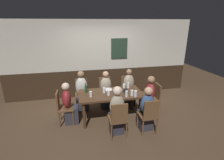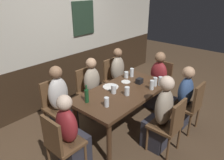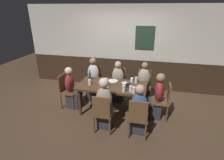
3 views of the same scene
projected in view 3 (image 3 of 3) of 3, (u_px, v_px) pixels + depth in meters
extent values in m
plane|color=#4C3826|center=(112.00, 111.00, 4.62)|extent=(12.00, 12.00, 0.00)
cube|color=#332316|center=(123.00, 73.00, 5.93)|extent=(6.40, 0.10, 0.95)
cube|color=beige|center=(124.00, 33.00, 5.44)|extent=(6.40, 0.10, 1.65)
cube|color=#233828|center=(145.00, 38.00, 5.29)|extent=(0.56, 0.03, 0.68)
cube|color=#472D1C|center=(112.00, 86.00, 4.35)|extent=(1.66, 0.85, 0.05)
cylinder|color=#472D1C|center=(80.00, 103.00, 4.33)|extent=(0.07, 0.07, 0.69)
cylinder|color=#472D1C|center=(140.00, 110.00, 4.02)|extent=(0.07, 0.07, 0.69)
cylinder|color=#472D1C|center=(89.00, 91.00, 4.96)|extent=(0.07, 0.07, 0.69)
cylinder|color=#472D1C|center=(142.00, 96.00, 4.65)|extent=(0.07, 0.07, 0.69)
cube|color=brown|center=(104.00, 112.00, 3.77)|extent=(0.40, 0.40, 0.04)
cube|color=brown|center=(101.00, 107.00, 3.52)|extent=(0.36, 0.04, 0.43)
cylinder|color=brown|center=(99.00, 116.00, 4.04)|extent=(0.04, 0.04, 0.41)
cylinder|color=brown|center=(113.00, 118.00, 3.97)|extent=(0.04, 0.04, 0.41)
cylinder|color=brown|center=(94.00, 125.00, 3.73)|extent=(0.04, 0.04, 0.41)
cylinder|color=brown|center=(110.00, 127.00, 3.66)|extent=(0.04, 0.04, 0.41)
cube|color=brown|center=(94.00, 82.00, 5.31)|extent=(0.40, 0.40, 0.04)
cube|color=brown|center=(96.00, 73.00, 5.38)|extent=(0.36, 0.04, 0.43)
cylinder|color=brown|center=(98.00, 92.00, 5.20)|extent=(0.04, 0.04, 0.41)
cylinder|color=brown|center=(87.00, 91.00, 5.27)|extent=(0.04, 0.04, 0.41)
cylinder|color=brown|center=(101.00, 87.00, 5.51)|extent=(0.04, 0.04, 0.41)
cylinder|color=brown|center=(91.00, 86.00, 5.58)|extent=(0.04, 0.04, 0.41)
cube|color=brown|center=(143.00, 87.00, 5.00)|extent=(0.40, 0.40, 0.04)
cube|color=brown|center=(144.00, 77.00, 5.07)|extent=(0.36, 0.04, 0.43)
cylinder|color=brown|center=(149.00, 97.00, 4.89)|extent=(0.04, 0.04, 0.41)
cylinder|color=brown|center=(136.00, 96.00, 4.96)|extent=(0.04, 0.04, 0.41)
cylinder|color=brown|center=(149.00, 92.00, 5.20)|extent=(0.04, 0.04, 0.41)
cylinder|color=brown|center=(138.00, 91.00, 5.27)|extent=(0.04, 0.04, 0.41)
cube|color=brown|center=(118.00, 84.00, 5.15)|extent=(0.40, 0.40, 0.04)
cube|color=brown|center=(119.00, 75.00, 5.23)|extent=(0.36, 0.04, 0.43)
cylinder|color=brown|center=(123.00, 94.00, 5.05)|extent=(0.04, 0.04, 0.41)
cylinder|color=brown|center=(111.00, 93.00, 5.12)|extent=(0.04, 0.04, 0.41)
cylinder|color=brown|center=(125.00, 89.00, 5.35)|extent=(0.04, 0.04, 0.41)
cylinder|color=brown|center=(114.00, 88.00, 5.43)|extent=(0.04, 0.04, 0.41)
cube|color=brown|center=(138.00, 117.00, 3.61)|extent=(0.40, 0.40, 0.04)
cube|color=brown|center=(138.00, 112.00, 3.36)|extent=(0.36, 0.04, 0.43)
cylinder|color=brown|center=(131.00, 120.00, 3.89)|extent=(0.04, 0.04, 0.41)
cylinder|color=brown|center=(146.00, 122.00, 3.82)|extent=(0.04, 0.04, 0.41)
cylinder|color=brown|center=(128.00, 130.00, 3.58)|extent=(0.04, 0.04, 0.41)
cylinder|color=brown|center=(146.00, 132.00, 3.51)|extent=(0.04, 0.04, 0.41)
cube|color=brown|center=(160.00, 101.00, 4.21)|extent=(0.40, 0.40, 0.04)
cube|color=brown|center=(169.00, 93.00, 4.09)|extent=(0.04, 0.36, 0.43)
cylinder|color=brown|center=(152.00, 112.00, 4.18)|extent=(0.04, 0.04, 0.41)
cylinder|color=brown|center=(152.00, 105.00, 4.49)|extent=(0.04, 0.04, 0.41)
cylinder|color=brown|center=(167.00, 114.00, 4.11)|extent=(0.04, 0.04, 0.41)
cylinder|color=brown|center=(166.00, 107.00, 4.41)|extent=(0.04, 0.04, 0.41)
cube|color=brown|center=(69.00, 92.00, 4.71)|extent=(0.40, 0.40, 0.04)
cube|color=brown|center=(62.00, 83.00, 4.66)|extent=(0.04, 0.36, 0.43)
cylinder|color=brown|center=(78.00, 97.00, 4.91)|extent=(0.04, 0.04, 0.41)
cylinder|color=brown|center=(73.00, 103.00, 4.60)|extent=(0.04, 0.04, 0.41)
cylinder|color=brown|center=(67.00, 96.00, 4.98)|extent=(0.04, 0.04, 0.41)
cylinder|color=brown|center=(61.00, 101.00, 4.67)|extent=(0.04, 0.04, 0.41)
cube|color=#2D2D38|center=(106.00, 117.00, 3.96)|extent=(0.32, 0.34, 0.45)
ellipsoid|color=tan|center=(104.00, 99.00, 3.69)|extent=(0.34, 0.22, 0.55)
sphere|color=beige|center=(104.00, 83.00, 3.55)|extent=(0.20, 0.20, 0.20)
cube|color=#2D2D38|center=(93.00, 90.00, 5.27)|extent=(0.32, 0.34, 0.45)
ellipsoid|color=silver|center=(93.00, 73.00, 5.16)|extent=(0.34, 0.22, 0.55)
sphere|color=#936B4C|center=(93.00, 61.00, 5.02)|extent=(0.20, 0.20, 0.20)
cube|color=#2D2D38|center=(143.00, 95.00, 4.96)|extent=(0.32, 0.34, 0.45)
ellipsoid|color=tan|center=(144.00, 78.00, 4.85)|extent=(0.34, 0.22, 0.53)
sphere|color=#936B4C|center=(145.00, 66.00, 4.72)|extent=(0.18, 0.18, 0.18)
cube|color=#2D2D38|center=(117.00, 93.00, 5.11)|extent=(0.32, 0.34, 0.45)
ellipsoid|color=tan|center=(118.00, 76.00, 5.01)|extent=(0.34, 0.22, 0.50)
sphere|color=tan|center=(118.00, 65.00, 4.89)|extent=(0.19, 0.19, 0.19)
cube|color=#2D2D38|center=(138.00, 122.00, 3.81)|extent=(0.32, 0.34, 0.45)
ellipsoid|color=#334C7A|center=(139.00, 105.00, 3.55)|extent=(0.34, 0.22, 0.49)
sphere|color=tan|center=(140.00, 90.00, 3.43)|extent=(0.20, 0.20, 0.20)
cube|color=#2D2D38|center=(154.00, 108.00, 4.32)|extent=(0.34, 0.32, 0.45)
ellipsoid|color=maroon|center=(159.00, 91.00, 4.12)|extent=(0.22, 0.34, 0.48)
sphere|color=#936B4C|center=(161.00, 78.00, 4.00)|extent=(0.21, 0.21, 0.21)
cube|color=#2D2D38|center=(74.00, 99.00, 4.76)|extent=(0.34, 0.32, 0.45)
ellipsoid|color=maroon|center=(70.00, 83.00, 4.60)|extent=(0.22, 0.34, 0.48)
sphere|color=beige|center=(68.00, 71.00, 4.48)|extent=(0.19, 0.19, 0.19)
cylinder|color=silver|center=(108.00, 84.00, 4.21)|extent=(0.08, 0.08, 0.14)
cylinder|color=#331E14|center=(108.00, 85.00, 4.23)|extent=(0.07, 0.07, 0.07)
cylinder|color=silver|center=(124.00, 89.00, 3.96)|extent=(0.07, 0.07, 0.16)
cylinder|color=#C6842D|center=(124.00, 89.00, 3.97)|extent=(0.06, 0.06, 0.11)
cylinder|color=silver|center=(132.00, 80.00, 4.49)|extent=(0.08, 0.08, 0.11)
cylinder|color=#331E14|center=(132.00, 81.00, 4.49)|extent=(0.07, 0.07, 0.06)
cylinder|color=silver|center=(90.00, 82.00, 4.32)|extent=(0.07, 0.07, 0.14)
cylinder|color=gold|center=(90.00, 84.00, 4.33)|extent=(0.06, 0.06, 0.06)
cylinder|color=silver|center=(131.00, 89.00, 3.96)|extent=(0.07, 0.07, 0.15)
cylinder|color=#B26623|center=(131.00, 90.00, 3.97)|extent=(0.06, 0.06, 0.08)
cylinder|color=silver|center=(136.00, 80.00, 4.41)|extent=(0.07, 0.07, 0.16)
cylinder|color=silver|center=(136.00, 81.00, 4.42)|extent=(0.06, 0.06, 0.12)
cylinder|color=silver|center=(134.00, 90.00, 3.89)|extent=(0.07, 0.07, 0.15)
cylinder|color=gold|center=(134.00, 91.00, 3.90)|extent=(0.07, 0.07, 0.10)
cylinder|color=silver|center=(106.00, 81.00, 4.41)|extent=(0.08, 0.08, 0.13)
cylinder|color=#B26623|center=(106.00, 82.00, 4.42)|extent=(0.07, 0.07, 0.09)
cylinder|color=#194723|center=(90.00, 77.00, 4.59)|extent=(0.06, 0.06, 0.20)
cylinder|color=#194723|center=(90.00, 72.00, 4.54)|extent=(0.03, 0.03, 0.07)
cylinder|color=white|center=(113.00, 81.00, 4.56)|extent=(0.26, 0.26, 0.01)
cylinder|color=white|center=(125.00, 83.00, 4.44)|extent=(0.16, 0.16, 0.01)
cube|color=black|center=(128.00, 85.00, 4.21)|extent=(0.11, 0.09, 0.09)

